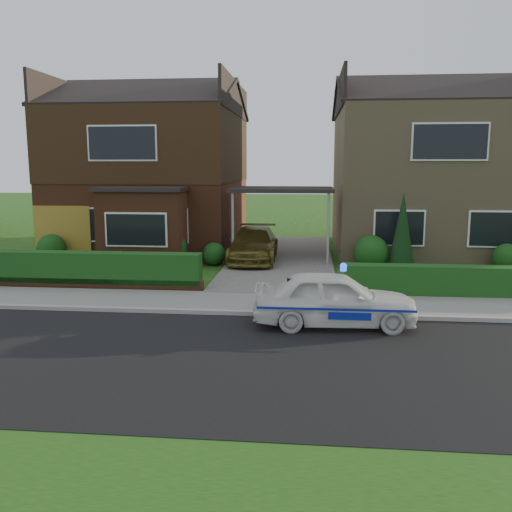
# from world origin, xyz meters

# --- Properties ---
(ground) EXTENTS (120.00, 120.00, 0.00)m
(ground) POSITION_xyz_m (0.00, 0.00, 0.00)
(ground) COLOR #164612
(ground) RESTS_ON ground
(road) EXTENTS (60.00, 6.00, 0.02)m
(road) POSITION_xyz_m (0.00, 0.00, 0.00)
(road) COLOR black
(road) RESTS_ON ground
(kerb) EXTENTS (60.00, 0.16, 0.12)m
(kerb) POSITION_xyz_m (0.00, 3.05, 0.06)
(kerb) COLOR #9E9993
(kerb) RESTS_ON ground
(sidewalk) EXTENTS (60.00, 2.00, 0.10)m
(sidewalk) POSITION_xyz_m (0.00, 4.10, 0.05)
(sidewalk) COLOR slate
(sidewalk) RESTS_ON ground
(driveway) EXTENTS (3.80, 12.00, 0.12)m
(driveway) POSITION_xyz_m (0.00, 11.00, 0.06)
(driveway) COLOR #666059
(driveway) RESTS_ON ground
(house_left) EXTENTS (7.50, 9.53, 7.25)m
(house_left) POSITION_xyz_m (-5.78, 13.90, 3.81)
(house_left) COLOR brown
(house_left) RESTS_ON ground
(house_right) EXTENTS (7.50, 8.06, 7.25)m
(house_right) POSITION_xyz_m (5.80, 13.99, 3.66)
(house_right) COLOR #98815D
(house_right) RESTS_ON ground
(carport_link) EXTENTS (3.80, 3.00, 2.77)m
(carport_link) POSITION_xyz_m (0.00, 10.95, 2.66)
(carport_link) COLOR black
(carport_link) RESTS_ON ground
(garage_door) EXTENTS (2.20, 0.10, 2.10)m
(garage_door) POSITION_xyz_m (-8.25, 9.96, 1.05)
(garage_door) COLOR olive
(garage_door) RESTS_ON ground
(dwarf_wall) EXTENTS (7.70, 0.25, 0.36)m
(dwarf_wall) POSITION_xyz_m (-5.80, 5.30, 0.18)
(dwarf_wall) COLOR brown
(dwarf_wall) RESTS_ON ground
(hedge_left) EXTENTS (7.50, 0.55, 0.90)m
(hedge_left) POSITION_xyz_m (-5.80, 5.45, 0.00)
(hedge_left) COLOR #133D14
(hedge_left) RESTS_ON ground
(hedge_right) EXTENTS (7.50, 0.55, 0.80)m
(hedge_right) POSITION_xyz_m (5.80, 5.35, 0.00)
(hedge_right) COLOR #133D14
(hedge_right) RESTS_ON ground
(shrub_left_far) EXTENTS (1.08, 1.08, 1.08)m
(shrub_left_far) POSITION_xyz_m (-8.50, 9.50, 0.54)
(shrub_left_far) COLOR #133D14
(shrub_left_far) RESTS_ON ground
(shrub_left_mid) EXTENTS (1.32, 1.32, 1.32)m
(shrub_left_mid) POSITION_xyz_m (-4.00, 9.30, 0.66)
(shrub_left_mid) COLOR #133D14
(shrub_left_mid) RESTS_ON ground
(shrub_left_near) EXTENTS (0.84, 0.84, 0.84)m
(shrub_left_near) POSITION_xyz_m (-2.40, 9.60, 0.42)
(shrub_left_near) COLOR #133D14
(shrub_left_near) RESTS_ON ground
(shrub_right_near) EXTENTS (1.20, 1.20, 1.20)m
(shrub_right_near) POSITION_xyz_m (3.20, 9.40, 0.60)
(shrub_right_near) COLOR #133D14
(shrub_right_near) RESTS_ON ground
(shrub_right_mid) EXTENTS (0.96, 0.96, 0.96)m
(shrub_right_mid) POSITION_xyz_m (7.80, 9.50, 0.48)
(shrub_right_mid) COLOR #133D14
(shrub_right_mid) RESTS_ON ground
(conifer_a) EXTENTS (0.90, 0.90, 2.60)m
(conifer_a) POSITION_xyz_m (4.20, 9.20, 1.30)
(conifer_a) COLOR black
(conifer_a) RESTS_ON ground
(police_car) EXTENTS (3.35, 3.71, 1.41)m
(police_car) POSITION_xyz_m (1.63, 2.40, 0.62)
(police_car) COLOR white
(police_car) RESTS_ON ground
(driveway_car) EXTENTS (1.76, 4.18, 1.21)m
(driveway_car) POSITION_xyz_m (-1.00, 10.11, 0.72)
(driveway_car) COLOR brown
(driveway_car) RESTS_ON driveway
(potted_plant_a) EXTENTS (0.40, 0.32, 0.66)m
(potted_plant_a) POSITION_xyz_m (-5.08, 9.00, 0.33)
(potted_plant_a) COLOR gray
(potted_plant_a) RESTS_ON ground
(potted_plant_b) EXTENTS (0.47, 0.44, 0.68)m
(potted_plant_b) POSITION_xyz_m (-5.64, 8.55, 0.34)
(potted_plant_b) COLOR gray
(potted_plant_b) RESTS_ON ground
(potted_plant_c) EXTENTS (0.40, 0.40, 0.70)m
(potted_plant_c) POSITION_xyz_m (-6.06, 7.13, 0.35)
(potted_plant_c) COLOR gray
(potted_plant_c) RESTS_ON ground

